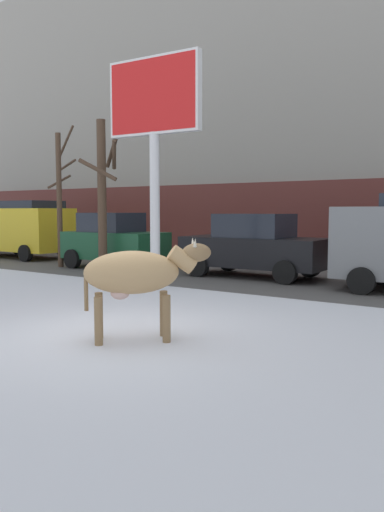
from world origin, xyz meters
name	(u,v)px	position (x,y,z in m)	size (l,w,h in m)	color
ground_plane	(117,332)	(0.00, 0.00, 0.00)	(120.00, 120.00, 0.00)	white
road_strip	(293,280)	(0.00, 7.22, 0.00)	(60.00, 5.60, 0.01)	#514F4C
building_facade	(371,93)	(0.00, 14.58, 6.48)	(44.00, 6.10, 13.00)	gray
cow_tan	(137,274)	(0.60, -0.20, 0.99)	(1.66, 1.60, 1.54)	tan
billboard	(154,110)	(-2.20, 3.80, 4.31)	(2.53, 0.34, 5.56)	silver
car_yellow_van	(21,228)	(-11.94, 7.38, 1.24)	(4.61, 2.15, 2.32)	gold
car_darkgreen_hatchback	(114,241)	(-6.20, 6.70, 0.93)	(3.51, 1.94, 1.86)	#194C2D
car_black_sedan	(254,246)	(-1.23, 7.23, 0.91)	(4.21, 2.01, 1.84)	black
pedestrian_near_billboard	(132,236)	(-8.58, 10.36, 0.88)	(0.36, 0.24, 1.73)	#282833
bare_tree_left_lot	(103,192)	(-5.52, 5.49, 2.50)	(1.10, 1.43, 4.68)	#4C3828
bare_tree_right_lot	(60,196)	(-7.98, 5.96, 2.43)	(1.00, 0.68, 4.81)	#4C3828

